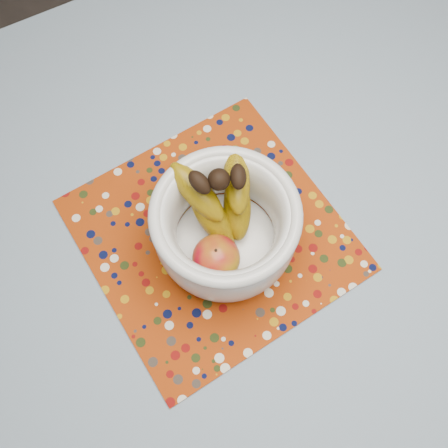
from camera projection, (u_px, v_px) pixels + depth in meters
name	position (u px, v px, depth m)	size (l,w,h in m)	color
table	(265.00, 226.00, 1.07)	(1.20, 1.20, 0.75)	brown
tablecloth	(268.00, 209.00, 0.99)	(1.32, 1.32, 0.01)	slate
placemat	(213.00, 235.00, 0.97)	(0.44, 0.44, 0.00)	#8F2E07
fruit_bowl	(225.00, 220.00, 0.88)	(0.25, 0.26, 0.19)	silver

